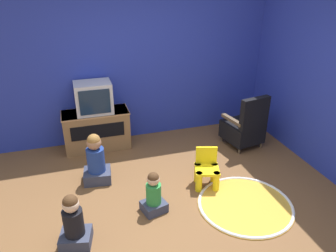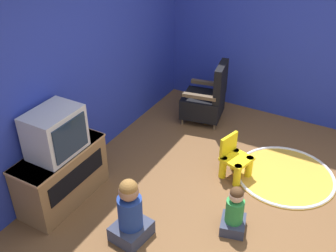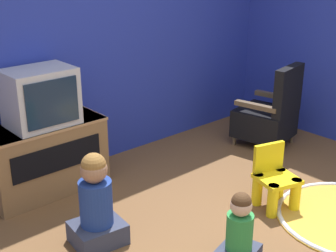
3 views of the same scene
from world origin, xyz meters
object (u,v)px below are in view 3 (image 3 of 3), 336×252
black_armchair (269,115)px  child_watching_right (239,234)px  tv_cabinet (46,157)px  yellow_kid_chair (275,183)px  television (41,97)px  child_watching_center (96,205)px

black_armchair → child_watching_right: bearing=21.3°
tv_cabinet → yellow_kid_chair: tv_cabinet is taller
television → black_armchair: size_ratio=0.61×
child_watching_right → yellow_kid_chair: bearing=5.9°
television → tv_cabinet: bearing=90.0°
television → child_watching_right: television is taller
yellow_kid_chair → child_watching_center: 1.51m
tv_cabinet → child_watching_center: 0.97m
tv_cabinet → black_armchair: bearing=-15.9°
television → black_armchair: 2.47m
black_armchair → tv_cabinet: bearing=-26.6°
black_armchair → child_watching_center: black_armchair is taller
tv_cabinet → child_watching_right: tv_cabinet is taller
television → child_watching_right: bearing=-75.2°
child_watching_center → child_watching_right: bearing=-48.6°
yellow_kid_chair → child_watching_center: bearing=175.5°
television → yellow_kid_chair: (1.29, -1.49, -0.67)m
tv_cabinet → television: (-0.00, -0.01, 0.55)m
black_armchair → yellow_kid_chair: size_ratio=1.73×
television → child_watching_center: (-0.11, -0.95, -0.57)m
child_watching_right → tv_cabinet: bearing=89.9°
tv_cabinet → yellow_kid_chair: bearing=-49.3°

